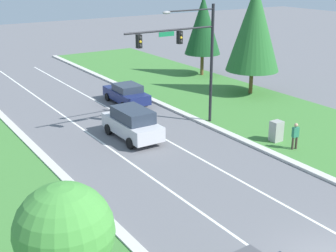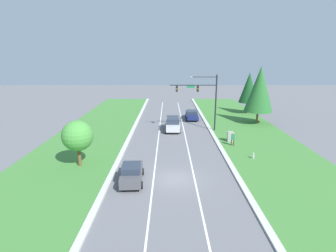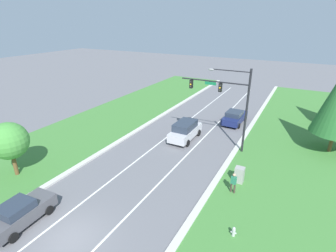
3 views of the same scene
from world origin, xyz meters
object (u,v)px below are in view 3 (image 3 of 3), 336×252
silver_suv (185,130)px  oak_near_left_tree (9,141)px  traffic_signal_mast (228,97)px  pedestrian (233,182)px  navy_sedan (235,117)px  utility_cabinet (239,175)px  graphite_sedan (20,213)px  fire_hydrant (234,232)px

silver_suv → oak_near_left_tree: 16.05m
traffic_signal_mast → pedestrian: (2.80, -6.83, -4.35)m
navy_sedan → pedestrian: (3.65, -14.05, 0.14)m
utility_cabinet → silver_suv: bearing=143.0°
silver_suv → graphite_sedan: 16.68m
utility_cabinet → navy_sedan: bearing=106.6°
utility_cabinet → oak_near_left_tree: 18.22m
graphite_sedan → utility_cabinet: size_ratio=3.12×
graphite_sedan → fire_hydrant: graphite_sedan is taller
utility_cabinet → traffic_signal_mast: bearing=118.5°
traffic_signal_mast → oak_near_left_tree: traffic_signal_mast is taller
pedestrian → navy_sedan: bearing=-67.2°
silver_suv → oak_near_left_tree: (-9.29, -12.92, 2.08)m
graphite_sedan → oak_near_left_tree: bearing=145.7°
silver_suv → graphite_sedan: silver_suv is taller
utility_cabinet → oak_near_left_tree: oak_near_left_tree is taller
traffic_signal_mast → pedestrian: size_ratio=4.75×
traffic_signal_mast → silver_suv: traffic_signal_mast is taller
navy_sedan → silver_suv: 7.90m
utility_cabinet → pedestrian: 1.58m
pedestrian → fire_hydrant: 4.32m
pedestrian → graphite_sedan: bearing=49.0°
pedestrian → fire_hydrant: size_ratio=2.41×
utility_cabinet → pedestrian: pedestrian is taller
navy_sedan → fire_hydrant: bearing=-73.1°
pedestrian → oak_near_left_tree: size_ratio=0.37×
graphite_sedan → pedestrian: bearing=37.5°
graphite_sedan → fire_hydrant: bearing=20.2°
pedestrian → oak_near_left_tree: (-16.34, -5.99, 2.16)m
silver_suv → pedestrian: size_ratio=2.83×
navy_sedan → fire_hydrant: navy_sedan is taller
navy_sedan → utility_cabinet: bearing=-71.5°
traffic_signal_mast → fire_hydrant: (3.99, -10.95, -4.95)m
utility_cabinet → fire_hydrant: (1.12, -5.67, -0.34)m
graphite_sedan → utility_cabinet: 15.39m
traffic_signal_mast → utility_cabinet: 7.56m
pedestrian → oak_near_left_tree: oak_near_left_tree is taller
graphite_sedan → fire_hydrant: size_ratio=6.07×
utility_cabinet → pedestrian: size_ratio=0.81×
navy_sedan → fire_hydrant: size_ratio=6.79×
graphite_sedan → oak_near_left_tree: oak_near_left_tree is taller
traffic_signal_mast → navy_sedan: (-0.85, 7.22, -4.49)m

